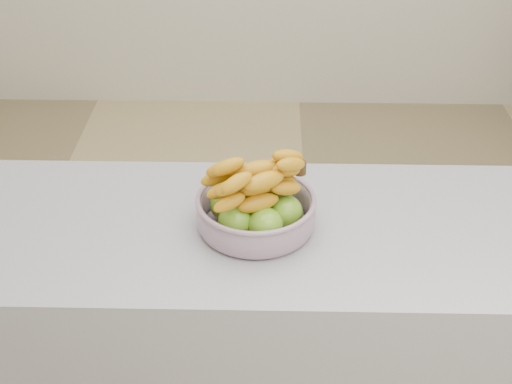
# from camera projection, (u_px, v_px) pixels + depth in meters

# --- Properties ---
(ground) EXTENTS (4.00, 4.00, 0.00)m
(ground) POSITION_uv_depth(u_px,v_px,m) (314.00, 339.00, 2.67)
(ground) COLOR tan
(ground) RESTS_ON ground
(counter) EXTENTS (2.00, 0.60, 0.90)m
(counter) POSITION_uv_depth(u_px,v_px,m) (330.00, 357.00, 1.99)
(counter) COLOR #9C9DA5
(counter) RESTS_ON ground
(fruit_bowl) EXTENTS (0.29, 0.29, 0.18)m
(fruit_bowl) POSITION_uv_depth(u_px,v_px,m) (256.00, 206.00, 1.71)
(fruit_bowl) COLOR #A8B8CA
(fruit_bowl) RESTS_ON counter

